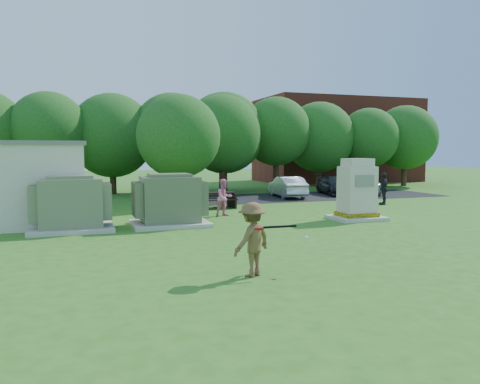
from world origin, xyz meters
name	(u,v)px	position (x,y,z in m)	size (l,w,h in m)	color
ground	(279,241)	(0.00, 0.00, 0.00)	(120.00, 120.00, 0.00)	#2D6619
brick_building	(337,141)	(18.00, 27.00, 4.00)	(15.00, 8.00, 8.00)	maroon
parking_strip	(294,197)	(7.00, 13.50, 0.01)	(20.00, 6.00, 0.01)	#232326
transformer_left	(71,205)	(-6.50, 4.50, 0.97)	(3.00, 2.40, 2.07)	beige
transformer_right	(170,201)	(-2.80, 4.50, 0.97)	(3.00, 2.40, 2.07)	beige
generator_cabinet	(357,193)	(5.16, 3.44, 1.16)	(2.18, 1.78, 2.65)	beige
picnic_table	(216,198)	(0.54, 9.39, 0.52)	(1.94, 1.45, 0.83)	black
batter	(252,239)	(-2.35, -3.74, 0.88)	(1.14, 0.66, 1.76)	brown
person_at_picnic	(224,198)	(0.04, 6.33, 0.85)	(0.83, 0.64, 1.70)	pink
person_walking_right	(384,189)	(9.76, 7.89, 0.90)	(1.05, 0.44, 1.79)	black
car_white	(186,189)	(-0.15, 13.60, 0.68)	(1.61, 4.01, 1.37)	silver
car_silver_a	(287,187)	(6.42, 13.37, 0.68)	(1.43, 4.10, 1.35)	#BBBBC0
car_dark	(336,185)	(10.36, 14.08, 0.63)	(1.78, 4.37, 1.27)	black
car_silver_b	(360,185)	(12.02, 13.66, 0.64)	(2.13, 4.62, 1.28)	#A4A3A8
batting_equipment	(280,229)	(-1.67, -3.83, 1.11)	(1.42, 0.22, 0.37)	black
tree_row	(197,134)	(1.75, 18.50, 4.15)	(41.30, 13.30, 7.30)	#47301E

